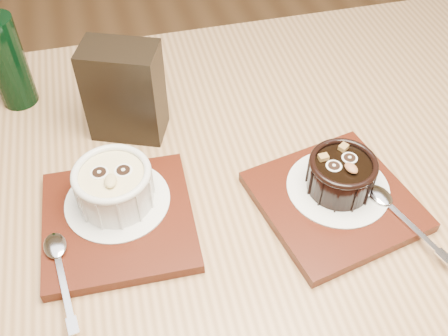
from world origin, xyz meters
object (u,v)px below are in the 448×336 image
object	(u,v)px
tray_left	(119,221)
tray_right	(334,201)
table	(212,247)
ramekin_dark	(341,173)
green_bottle	(6,58)
ramekin_white	(114,185)
condiment_stand	(125,92)

from	to	relation	value
tray_left	tray_right	xyz separation A→B (m)	(0.27, -0.04, 0.00)
table	ramekin_dark	world-z (taller)	ramekin_dark
green_bottle	tray_left	bearing A→B (deg)	-67.89
ramekin_white	ramekin_dark	xyz separation A→B (m)	(0.27, -0.05, -0.00)
table	tray_left	size ratio (longest dim) A/B	6.80
ramekin_white	tray_right	xyz separation A→B (m)	(0.26, -0.07, -0.04)
condiment_stand	ramekin_white	bearing A→B (deg)	-104.72
tray_right	tray_left	bearing A→B (deg)	170.88
ramekin_dark	table	bearing A→B (deg)	154.10
tray_left	condiment_stand	bearing A→B (deg)	76.33
tray_left	ramekin_white	distance (m)	0.05
ramekin_dark	green_bottle	bearing A→B (deg)	125.06
condiment_stand	green_bottle	world-z (taller)	green_bottle
table	tray_right	world-z (taller)	tray_right
condiment_stand	ramekin_dark	bearing A→B (deg)	-39.53
ramekin_dark	green_bottle	distance (m)	0.50
tray_right	ramekin_dark	size ratio (longest dim) A/B	2.14
tray_right	ramekin_dark	world-z (taller)	ramekin_dark
ramekin_dark	green_bottle	world-z (taller)	green_bottle
table	tray_right	distance (m)	0.18
table	tray_right	size ratio (longest dim) A/B	6.80
green_bottle	table	bearing A→B (deg)	-50.81
table	tray_right	bearing A→B (deg)	-14.67
ramekin_white	green_bottle	distance (m)	0.28
ramekin_white	condiment_stand	world-z (taller)	condiment_stand
table	condiment_stand	xyz separation A→B (m)	(-0.08, 0.17, 0.16)
tray_left	condiment_stand	xyz separation A→B (m)	(0.04, 0.17, 0.06)
tray_left	condiment_stand	distance (m)	0.18
tray_left	ramekin_dark	xyz separation A→B (m)	(0.28, -0.03, 0.04)
table	green_bottle	distance (m)	0.40
table	tray_left	world-z (taller)	tray_left
table	ramekin_white	xyz separation A→B (m)	(-0.11, 0.03, 0.14)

